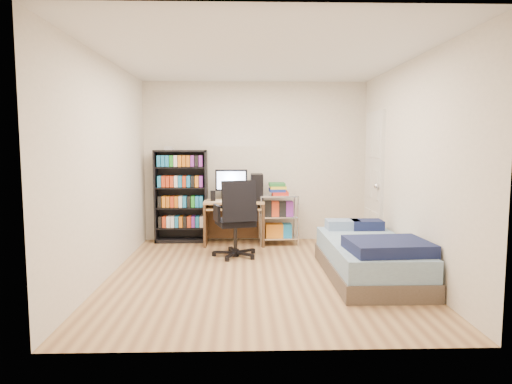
{
  "coord_description": "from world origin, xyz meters",
  "views": [
    {
      "loc": [
        -0.19,
        -5.24,
        1.53
      ],
      "look_at": [
        -0.03,
        0.4,
        0.94
      ],
      "focal_mm": 32.0,
      "sensor_mm": 36.0,
      "label": 1
    }
  ],
  "objects_px": {
    "media_shelf": "(181,195)",
    "computer_desk": "(240,204)",
    "office_chair": "(236,233)",
    "bed": "(370,257)"
  },
  "relations": [
    {
      "from": "media_shelf",
      "to": "computer_desk",
      "type": "bearing_deg",
      "value": -10.46
    },
    {
      "from": "computer_desk",
      "to": "office_chair",
      "type": "xyz_separation_m",
      "value": [
        -0.05,
        -0.83,
        -0.28
      ]
    },
    {
      "from": "computer_desk",
      "to": "office_chair",
      "type": "distance_m",
      "value": 0.88
    },
    {
      "from": "media_shelf",
      "to": "bed",
      "type": "xyz_separation_m",
      "value": [
        2.42,
        -1.99,
        -0.5
      ]
    },
    {
      "from": "media_shelf",
      "to": "computer_desk",
      "type": "relative_size",
      "value": 1.31
    },
    {
      "from": "bed",
      "to": "office_chair",
      "type": "bearing_deg",
      "value": 147.34
    },
    {
      "from": "office_chair",
      "to": "bed",
      "type": "height_order",
      "value": "office_chair"
    },
    {
      "from": "computer_desk",
      "to": "media_shelf",
      "type": "bearing_deg",
      "value": 169.54
    },
    {
      "from": "computer_desk",
      "to": "bed",
      "type": "height_order",
      "value": "computer_desk"
    },
    {
      "from": "computer_desk",
      "to": "office_chair",
      "type": "height_order",
      "value": "computer_desk"
    }
  ]
}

